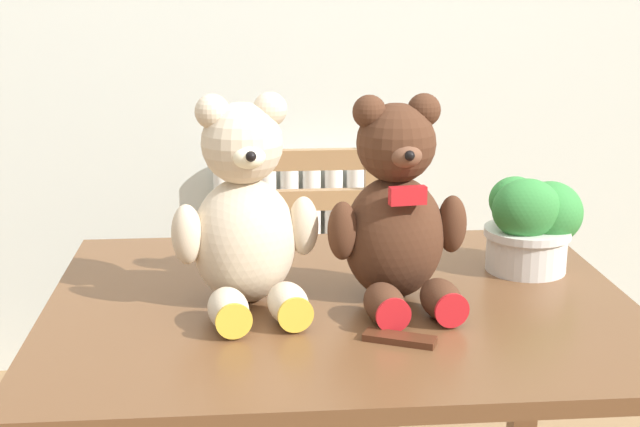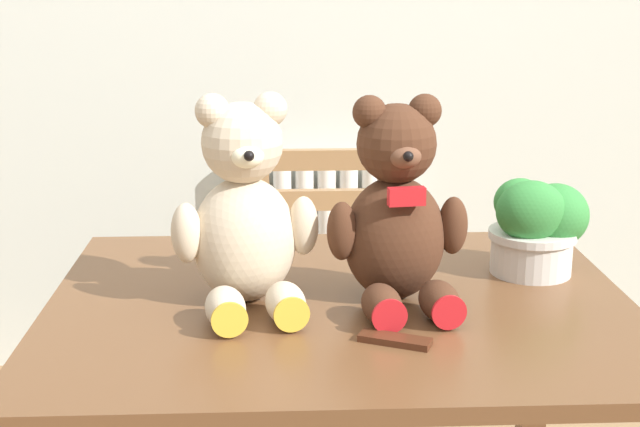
{
  "view_description": "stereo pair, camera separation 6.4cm",
  "coord_description": "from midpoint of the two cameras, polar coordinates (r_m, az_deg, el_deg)",
  "views": [
    {
      "loc": [
        -0.17,
        -1.15,
        1.32
      ],
      "look_at": [
        -0.04,
        0.45,
        0.88
      ],
      "focal_mm": 50.0,
      "sensor_mm": 36.0,
      "label": 1
    },
    {
      "loc": [
        -0.11,
        -1.15,
        1.32
      ],
      "look_at": [
        -0.04,
        0.45,
        0.88
      ],
      "focal_mm": 50.0,
      "sensor_mm": 36.0,
      "label": 2
    }
  ],
  "objects": [
    {
      "name": "wooden_chair_behind",
      "position": [
        2.55,
        1.13,
        -5.07
      ],
      "size": [
        0.4,
        0.46,
        0.85
      ],
      "rotation": [
        0.0,
        0.0,
        3.14
      ],
      "color": "#997047",
      "rests_on": "ground_plane"
    },
    {
      "name": "radiator",
      "position": [
        3.0,
        0.34,
        -3.99
      ],
      "size": [
        0.58,
        0.1,
        0.73
      ],
      "color": "white",
      "rests_on": "ground_plane"
    },
    {
      "name": "chocolate_bar",
      "position": [
        1.52,
        6.03,
        -8.06
      ],
      "size": [
        0.13,
        0.08,
        0.01
      ],
      "primitive_type": "cube",
      "rotation": [
        0.0,
        0.0,
        -0.42
      ],
      "color": "#472314",
      "rests_on": "dining_table"
    },
    {
      "name": "teddy_bear_left",
      "position": [
        1.64,
        -3.72,
        -0.15
      ],
      "size": [
        0.28,
        0.3,
        0.4
      ],
      "rotation": [
        0.0,
        0.0,
        3.32
      ],
      "color": "beige",
      "rests_on": "dining_table"
    },
    {
      "name": "potted_plant",
      "position": [
        1.88,
        14.68,
        -0.76
      ],
      "size": [
        0.2,
        0.18,
        0.2
      ],
      "color": "beige",
      "rests_on": "dining_table"
    },
    {
      "name": "teddy_bear_right",
      "position": [
        1.66,
        6.03,
        -0.1
      ],
      "size": [
        0.28,
        0.29,
        0.39
      ],
      "rotation": [
        0.0,
        0.0,
        3.27
      ],
      "color": "#472819",
      "rests_on": "dining_table"
    },
    {
      "name": "dining_table",
      "position": [
        1.75,
        2.35,
        -8.77
      ],
      "size": [
        1.11,
        0.88,
        0.72
      ],
      "color": "brown",
      "rests_on": "ground_plane"
    }
  ]
}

